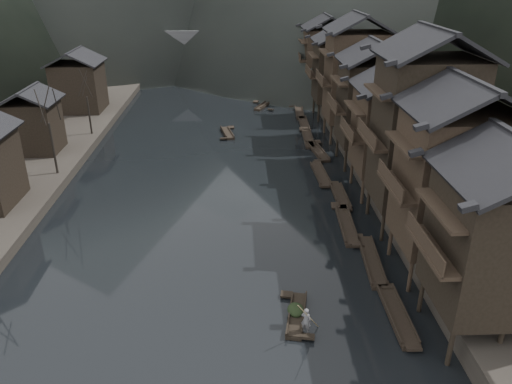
{
  "coord_description": "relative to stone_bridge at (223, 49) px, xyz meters",
  "views": [
    {
      "loc": [
        2.51,
        -31.6,
        20.67
      ],
      "look_at": [
        4.07,
        8.09,
        2.5
      ],
      "focal_mm": 35.0,
      "sensor_mm": 36.0,
      "label": 1
    }
  ],
  "objects": [
    {
      "name": "water",
      "position": [
        0.0,
        -72.0,
        -5.11
      ],
      "size": [
        300.0,
        300.0,
        0.0
      ],
      "primitive_type": "plane",
      "color": "black",
      "rests_on": "ground"
    },
    {
      "name": "right_bank",
      "position": [
        35.0,
        -32.0,
        -4.21
      ],
      "size": [
        40.0,
        200.0,
        1.8
      ],
      "primitive_type": "cube",
      "color": "#2D2823",
      "rests_on": "ground"
    },
    {
      "name": "stilt_houses",
      "position": [
        17.28,
        -53.01,
        3.77
      ],
      "size": [
        9.0,
        67.6,
        16.74
      ],
      "color": "black",
      "rests_on": "ground"
    },
    {
      "name": "left_houses",
      "position": [
        -20.5,
        -51.88,
        0.55
      ],
      "size": [
        8.1,
        53.2,
        8.73
      ],
      "color": "black",
      "rests_on": "left_bank"
    },
    {
      "name": "bare_trees",
      "position": [
        -17.0,
        -63.54,
        1.62
      ],
      "size": [
        3.86,
        43.33,
        7.72
      ],
      "color": "black",
      "rests_on": "left_bank"
    },
    {
      "name": "moored_sampans",
      "position": [
        11.99,
        -50.44,
        -4.91
      ],
      "size": [
        2.75,
        62.22,
        0.47
      ],
      "color": "black",
      "rests_on": "water"
    },
    {
      "name": "midriver_boats",
      "position": [
        3.27,
        -26.08,
        -4.91
      ],
      "size": [
        8.28,
        33.17,
        0.45
      ],
      "color": "black",
      "rests_on": "water"
    },
    {
      "name": "stone_bridge",
      "position": [
        0.0,
        0.0,
        0.0
      ],
      "size": [
        40.0,
        6.0,
        9.0
      ],
      "color": "#4C4C4F",
      "rests_on": "ground"
    },
    {
      "name": "hero_sampan",
      "position": [
        6.13,
        -77.91,
        -4.91
      ],
      "size": [
        1.89,
        4.94,
        0.43
      ],
      "color": "black",
      "rests_on": "water"
    },
    {
      "name": "cargo_heap",
      "position": [
        6.09,
        -77.69,
        -4.35
      ],
      "size": [
        1.07,
        1.41,
        0.64
      ],
      "primitive_type": "ellipsoid",
      "color": "black",
      "rests_on": "hero_sampan"
    },
    {
      "name": "boatman",
      "position": [
        6.47,
        -79.59,
        -3.8
      ],
      "size": [
        0.77,
        0.69,
        1.76
      ],
      "primitive_type": "imported",
      "rotation": [
        0.0,
        0.0,
        2.61
      ],
      "color": "slate",
      "rests_on": "hero_sampan"
    },
    {
      "name": "bamboo_pole",
      "position": [
        6.67,
        -79.59,
        -1.34
      ],
      "size": [
        1.77,
        1.78,
        3.16
      ],
      "primitive_type": "cylinder",
      "rotation": [
        0.66,
        0.0,
        -0.78
      ],
      "color": "#8C7A51",
      "rests_on": "boatman"
    }
  ]
}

